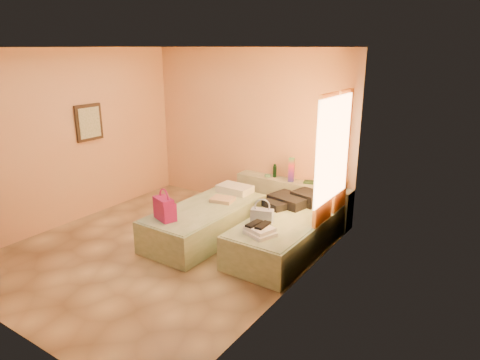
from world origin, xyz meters
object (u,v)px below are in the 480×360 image
Objects in this scene: towel_stack at (260,231)px; blue_handbag at (262,216)px; bed_left at (205,222)px; headboard_ledge at (292,199)px; water_bottle at (275,171)px; flower_vase at (343,182)px; bed_right at (286,235)px; magenta_handbag at (165,208)px; green_book at (310,182)px.

blue_handbag is at bearing 117.81° from towel_stack.
headboard_ledge is at bearing 63.81° from bed_left.
water_bottle is 1.21m from flower_vase.
headboard_ledge is 1.30m from bed_right.
water_bottle is at bearing 126.52° from bed_right.
water_bottle is at bearing 114.38° from towel_stack.
towel_stack is at bearing -75.22° from headboard_ledge.
water_bottle is 0.65× the size of magenta_handbag.
bed_left is 1.28m from bed_right.
towel_stack reaches higher than bed_left.
blue_handbag is (1.19, 0.65, -0.06)m from magenta_handbag.
blue_handbag is (0.67, -1.53, -0.16)m from water_bottle.
flower_vase is 0.65× the size of towel_stack.
blue_handbag is (1.03, -0.04, 0.35)m from bed_left.
magenta_handbag is (-1.41, -0.95, 0.41)m from bed_right.
bed_right is at bearing 53.35° from magenta_handbag.
bed_left is 1.00× the size of bed_right.
water_bottle is 1.68m from blue_handbag.
green_book reaches higher than towel_stack.
blue_handbag is (-0.23, -0.30, 0.35)m from bed_right.
magenta_handbag reaches higher than bed_right.
bed_right is 1.60m from water_bottle.
blue_handbag is at bearing -126.02° from bed_right.
blue_handbag reaches higher than green_book.
flower_vase reaches higher than water_bottle.
flower_vase reaches higher than blue_handbag.
bed_left is at bearing -116.66° from headboard_ledge.
magenta_handbag is (-1.73, -2.21, -0.10)m from flower_vase.
bed_left is 1.87m from green_book.
water_bottle is at bearing 97.65° from blue_handbag.
green_book is at bearing 56.74° from bed_left.
bed_right is at bearing 12.35° from bed_left.
bed_left is at bearing 96.34° from magenta_handbag.
blue_handbag is (0.02, -1.56, -0.07)m from green_book.
bed_left is (-0.73, -1.45, -0.08)m from headboard_ledge.
towel_stack is (0.49, -1.85, 0.23)m from headboard_ledge.
flower_vase is at bearing 44.65° from bed_left.
magenta_handbag reaches higher than bed_left.
green_book is 0.55× the size of towel_stack.
bed_right is at bearing -53.95° from water_bottle.
headboard_ledge is at bearing -175.07° from flower_vase.
blue_handbag is at bearing 47.97° from magenta_handbag.
bed_right is 9.05× the size of water_bottle.
bed_left is 1.09m from blue_handbag.
bed_right is at bearing -66.15° from headboard_ledge.
bed_left is at bearing -103.59° from water_bottle.
magenta_handbag reaches higher than headboard_ledge.
flower_vase is at bearing 4.93° from headboard_ledge.
water_bottle is 0.66m from green_book.
towel_stack is at bearing -92.71° from bed_right.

